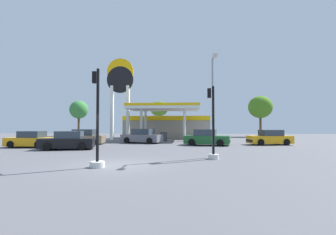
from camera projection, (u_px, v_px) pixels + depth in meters
ground_plane at (118, 165)px, 12.47m from camera, size 90.00×90.00×0.00m
gas_station at (167, 125)px, 37.47m from camera, size 12.66×12.16×4.64m
station_pole_sign at (120, 88)px, 34.67m from camera, size 3.74×0.56×11.35m
car_0 at (83, 137)px, 25.89m from camera, size 4.51×2.27×1.57m
car_1 at (68, 141)px, 20.40m from camera, size 4.51×2.65×1.51m
car_2 at (31, 140)px, 22.42m from camera, size 4.13×1.93×1.47m
car_3 at (142, 137)px, 27.60m from camera, size 4.79×3.08×1.59m
car_4 at (207, 138)px, 24.66m from camera, size 4.71×2.79×1.58m
car_5 at (270, 138)px, 25.22m from camera, size 4.46×2.40×1.52m
traffic_signal_0 at (213, 133)px, 14.73m from camera, size 0.63×0.66×4.33m
traffic_signal_1 at (97, 136)px, 11.87m from camera, size 0.70×0.71×4.73m
tree_0 at (79, 110)px, 45.01m from camera, size 3.28×3.28×6.44m
tree_1 at (159, 109)px, 44.85m from camera, size 3.20×3.20×6.30m
tree_2 at (260, 107)px, 42.94m from camera, size 4.09×4.09×7.05m
corner_streetlamp at (213, 96)px, 15.14m from camera, size 0.24×1.48×6.16m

